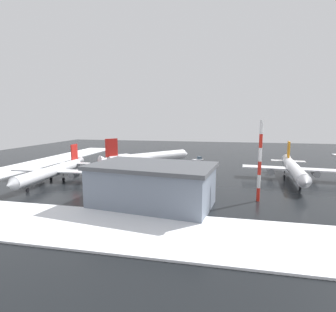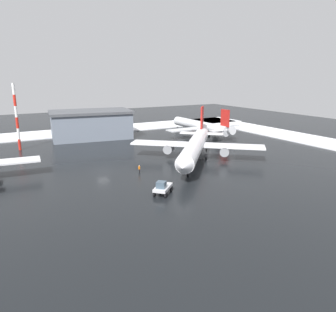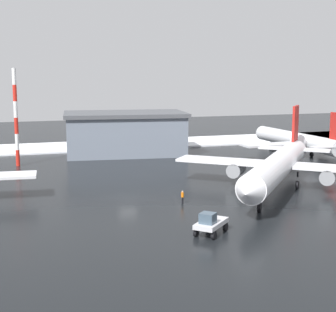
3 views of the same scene
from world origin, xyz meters
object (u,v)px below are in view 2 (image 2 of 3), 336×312
antenna_mast (17,117)px  cargo_hangar (91,124)px  airplane_foreground_jet (201,126)px  traffic_cone_mid_line (188,163)px  traffic_cone_near_nose (220,152)px  ground_crew_beside_wing (187,153)px  airplane_distant_tail (196,145)px  pushback_tug (163,187)px  ground_crew_by_nose_gear (139,169)px

antenna_mast → cargo_hangar: (-22.03, -7.60, -4.43)m
airplane_foreground_jet → traffic_cone_mid_line: size_ratio=59.66×
traffic_cone_near_nose → cargo_hangar: bearing=-57.8°
cargo_hangar → traffic_cone_mid_line: (-9.97, 42.09, -4.17)m
traffic_cone_mid_line → traffic_cone_near_nose: bearing=-158.7°
airplane_foreground_jet → ground_crew_beside_wing: airplane_foreground_jet is taller
cargo_hangar → traffic_cone_mid_line: bearing=111.0°
airplane_distant_tail → traffic_cone_near_nose: airplane_distant_tail is taller
antenna_mast → cargo_hangar: bearing=-161.0°
pushback_tug → ground_crew_by_nose_gear: size_ratio=2.83×
ground_crew_by_nose_gear → ground_crew_beside_wing: bearing=70.0°
pushback_tug → cargo_hangar: 56.58m
pushback_tug → traffic_cone_mid_line: (-14.31, -14.24, -1.01)m
airplane_foreground_jet → traffic_cone_mid_line: 36.82m
airplane_distant_tail → pushback_tug: bearing=-7.0°
ground_crew_beside_wing → traffic_cone_near_nose: (-10.01, 0.64, -0.70)m
antenna_mast → traffic_cone_near_nose: 54.63m
airplane_foreground_jet → ground_crew_beside_wing: 30.22m
traffic_cone_near_nose → airplane_foreground_jet: bearing=-112.9°
ground_crew_beside_wing → traffic_cone_mid_line: ground_crew_beside_wing is taller
ground_crew_beside_wing → traffic_cone_mid_line: size_ratio=3.11×
airplane_foreground_jet → ground_crew_beside_wing: size_ratio=19.19×
cargo_hangar → traffic_cone_mid_line: size_ratio=48.70×
airplane_distant_tail → antenna_mast: antenna_mast is taller
cargo_hangar → antenna_mast: bearing=26.7°
airplane_distant_tail → cargo_hangar: size_ratio=1.18×
ground_crew_by_nose_gear → antenna_mast: size_ratio=0.10×
ground_crew_by_nose_gear → traffic_cone_near_nose: ground_crew_by_nose_gear is taller
airplane_foreground_jet → antenna_mast: antenna_mast is taller
ground_crew_beside_wing → cargo_hangar: cargo_hangar is taller
pushback_tug → ground_crew_by_nose_gear: 13.30m
airplane_distant_tail → ground_crew_beside_wing: bearing=-144.2°
antenna_mast → airplane_foreground_jet: bearing=173.8°
pushback_tug → traffic_cone_mid_line: 20.21m
airplane_foreground_jet → pushback_tug: 56.84m
traffic_cone_near_nose → traffic_cone_mid_line: size_ratio=1.00×
ground_crew_beside_wing → antenna_mast: 46.14m
ground_crew_beside_wing → airplane_foreground_jet: bearing=-145.8°
airplane_distant_tail → airplane_foreground_jet: bearing=-176.3°
traffic_cone_mid_line → antenna_mast: bearing=-47.1°
airplane_foreground_jet → traffic_cone_near_nose: (9.84, 23.32, -2.95)m
cargo_hangar → airplane_distant_tail: bearing=115.3°
airplane_foreground_jet → pushback_tug: airplane_foreground_jet is taller
traffic_cone_near_nose → traffic_cone_mid_line: 14.27m
airplane_distant_tail → ground_crew_beside_wing: size_ratio=18.53×
antenna_mast → traffic_cone_mid_line: antenna_mast is taller
airplane_foreground_jet → ground_crew_by_nose_gear: bearing=128.0°
cargo_hangar → traffic_cone_near_nose: size_ratio=48.70×
ground_crew_by_nose_gear → traffic_cone_mid_line: size_ratio=3.11×
pushback_tug → ground_crew_beside_wing: pushback_tug is taller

